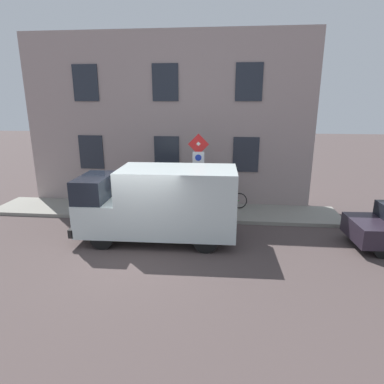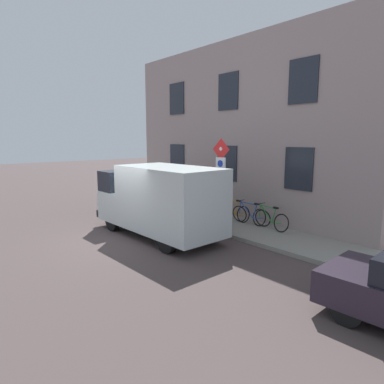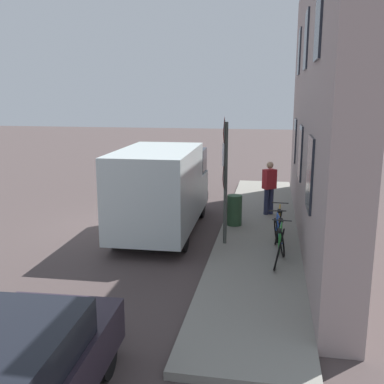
% 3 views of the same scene
% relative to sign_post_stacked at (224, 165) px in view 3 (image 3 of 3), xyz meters
% --- Properties ---
extents(ground_plane, '(80.00, 80.00, 0.00)m').
position_rel_sign_post_stacked_xyz_m(ground_plane, '(-2.84, 1.56, -2.20)').
color(ground_plane, '#4B3E3D').
extents(sidewalk_slab, '(2.19, 14.54, 0.14)m').
position_rel_sign_post_stacked_xyz_m(sidewalk_slab, '(0.89, 1.56, -2.13)').
color(sidewalk_slab, gray).
rests_on(sidewalk_slab, ground_plane).
extents(building_facade, '(0.75, 12.54, 7.41)m').
position_rel_sign_post_stacked_xyz_m(building_facade, '(2.33, 1.56, 1.51)').
color(building_facade, '#A08C89').
rests_on(building_facade, ground_plane).
extents(sign_post_stacked, '(0.15, 0.56, 3.18)m').
position_rel_sign_post_stacked_xyz_m(sign_post_stacked, '(0.00, 0.00, 0.00)').
color(sign_post_stacked, '#474C47').
rests_on(sign_post_stacked, sidewalk_slab).
extents(delivery_van, '(2.11, 5.37, 2.50)m').
position_rel_sign_post_stacked_xyz_m(delivery_van, '(-1.90, 1.12, -0.87)').
color(delivery_van, silver).
rests_on(delivery_van, ground_plane).
extents(bicycle_green, '(0.46, 1.72, 0.89)m').
position_rel_sign_post_stacked_xyz_m(bicycle_green, '(1.43, -1.13, -1.69)').
color(bicycle_green, black).
rests_on(bicycle_green, sidewalk_slab).
extents(bicycle_blue, '(0.46, 1.71, 0.89)m').
position_rel_sign_post_stacked_xyz_m(bicycle_blue, '(1.43, -0.24, -1.69)').
color(bicycle_blue, black).
rests_on(bicycle_blue, sidewalk_slab).
extents(bicycle_orange, '(0.46, 1.72, 0.89)m').
position_rel_sign_post_stacked_xyz_m(bicycle_orange, '(1.43, 0.65, -1.69)').
color(bicycle_orange, black).
rests_on(bicycle_orange, sidewalk_slab).
extents(pedestrian, '(0.48, 0.45, 1.72)m').
position_rel_sign_post_stacked_xyz_m(pedestrian, '(1.13, 3.14, -1.13)').
color(pedestrian, '#262B47').
rests_on(pedestrian, sidewalk_slab).
extents(litter_bin, '(0.44, 0.44, 0.90)m').
position_rel_sign_post_stacked_xyz_m(litter_bin, '(0.15, 1.73, -1.61)').
color(litter_bin, '#2D5133').
rests_on(litter_bin, sidewalk_slab).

